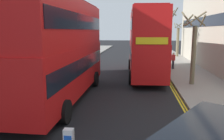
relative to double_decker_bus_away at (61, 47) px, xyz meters
name	(u,v)px	position (x,y,z in m)	size (l,w,h in m)	color
sidewalk_right	(200,83)	(8.86, 4.88, -2.96)	(4.00, 80.00, 0.14)	gray
sidewalk_left	(33,79)	(-4.14, 4.88, -2.96)	(4.00, 80.00, 0.14)	gray
kerb_line_outer	(175,90)	(6.76, 2.88, -3.03)	(0.10, 56.00, 0.01)	yellow
kerb_line_inner	(172,90)	(6.60, 2.88, -3.03)	(0.10, 56.00, 0.01)	yellow
double_decker_bus_away	(61,47)	(0.00, 0.00, 0.00)	(2.85, 10.82, 5.64)	red
double_decker_bus_oncoming	(145,41)	(4.85, 7.56, 0.00)	(3.15, 10.90, 5.64)	red
pedestrian_far	(173,60)	(7.76, 10.77, -2.04)	(0.34, 0.22, 1.62)	#2D2D38
street_tree_near	(178,40)	(10.01, 22.37, -0.56)	(1.44, 1.49, 5.23)	#6B6047
street_tree_mid	(194,49)	(8.12, 4.23, -0.35)	(1.79, 1.80, 5.14)	#6B6047
street_tree_far	(169,37)	(7.54, 13.18, 0.22)	(1.63, 1.62, 6.17)	#6B6047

